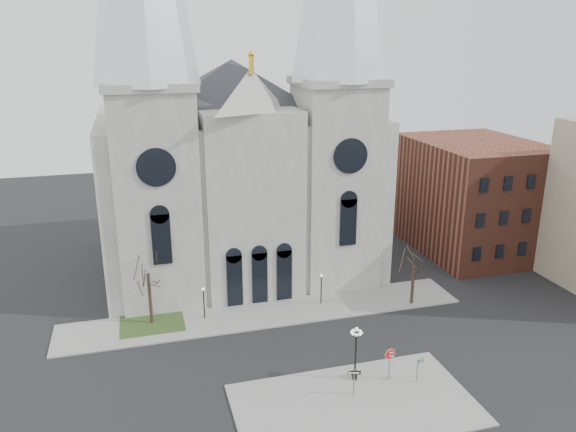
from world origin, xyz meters
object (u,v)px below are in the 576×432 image
object	(u,v)px
globe_lamp	(356,347)
street_name_sign	(418,368)
stop_sign	(390,357)
one_way_sign	(354,378)

from	to	relation	value
globe_lamp	street_name_sign	distance (m)	5.24
stop_sign	one_way_sign	bearing A→B (deg)	-145.97
stop_sign	globe_lamp	size ratio (longest dim) A/B	0.58
globe_lamp	street_name_sign	world-z (taller)	globe_lamp
stop_sign	street_name_sign	distance (m)	2.35
stop_sign	globe_lamp	world-z (taller)	globe_lamp
one_way_sign	street_name_sign	world-z (taller)	one_way_sign
one_way_sign	stop_sign	bearing A→B (deg)	34.66
stop_sign	one_way_sign	size ratio (longest dim) A/B	1.21
street_name_sign	globe_lamp	bearing A→B (deg)	142.37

